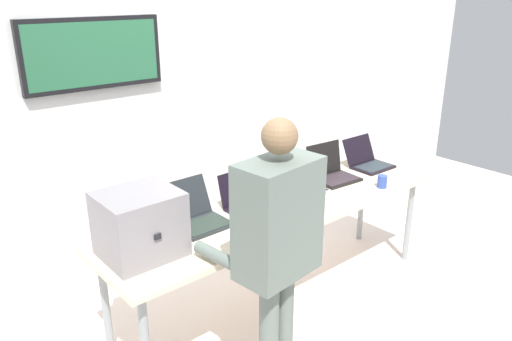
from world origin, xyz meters
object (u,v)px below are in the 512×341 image
Objects in this scene: laptop_station_4 at (368,160)px; coffee_mug at (382,182)px; laptop_station_0 at (197,215)px; laptop_station_2 at (296,184)px; laptop_station_1 at (247,200)px; person at (277,239)px; laptop_station_3 at (331,171)px; workbench at (282,212)px; equipment_box at (140,224)px.

coffee_mug is at bearing -129.04° from laptop_station_4.
laptop_station_2 is at bearing -2.19° from laptop_station_0.
coffee_mug is at bearing -20.62° from laptop_station_1.
laptop_station_1 is at bearing 61.01° from person.
laptop_station_3 is (0.40, 0.00, 0.00)m from laptop_station_2.
laptop_station_4 is at bearing 6.19° from workbench.
person is (-1.28, -0.75, 0.14)m from laptop_station_3.
laptop_station_0 is 1.02× the size of laptop_station_2.
laptop_station_0 is at bearing 178.87° from laptop_station_4.
laptop_station_4 is 1.89m from person.
equipment_box is at bearing 124.53° from person.
workbench is 27.84× the size of coffee_mug.
laptop_station_1 is 0.20× the size of person.
laptop_station_3 reaches higher than workbench.
workbench is 1.63× the size of person.
workbench is 7.30× the size of laptop_station_2.
equipment_box is (-1.08, 0.03, 0.24)m from workbench.
laptop_station_0 is 0.40m from laptop_station_1.
person is at bearing -55.47° from equipment_box.
person is 17.03× the size of coffee_mug.
equipment_box is 0.88m from laptop_station_1.
laptop_station_1 is at bearing 178.51° from laptop_station_2.
laptop_station_1 is at bearing 159.38° from coffee_mug.
equipment_box is at bearing -164.48° from laptop_station_0.
laptop_station_0 is 0.79m from person.
laptop_station_3 reaches higher than laptop_station_1.
laptop_station_1 is at bearing 179.44° from laptop_station_4.
person is (-0.42, -0.75, 0.15)m from laptop_station_1.
workbench is 1.11m from laptop_station_4.
person is at bearing -91.23° from laptop_station_0.
coffee_mug is at bearing -17.32° from workbench.
workbench is 0.64m from laptop_station_0.
laptop_station_4 is 3.54× the size of coffee_mug.
laptop_station_3 is at bearing 3.31° from equipment_box.
equipment_box reaches higher than coffee_mug.
equipment_box is 1.14× the size of laptop_station_0.
person reaches higher than laptop_station_3.
laptop_station_4 is at bearing 2.48° from equipment_box.
workbench is at bearing 162.68° from coffee_mug.
laptop_station_0 is at bearing 15.52° from equipment_box.
laptop_station_0 reaches higher than coffee_mug.
laptop_station_2 is at bearing 25.50° from workbench.
equipment_box is at bearing -176.69° from laptop_station_3.
laptop_station_1 is at bearing 7.08° from equipment_box.
laptop_station_2 is at bearing -179.28° from laptop_station_3.
laptop_station_0 is 0.23× the size of person.
laptop_station_1 is 1.32m from laptop_station_4.
laptop_station_1 is (-0.21, 0.13, 0.11)m from workbench.
laptop_station_2 is 0.66m from coffee_mug.
laptop_station_2 reaches higher than workbench.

